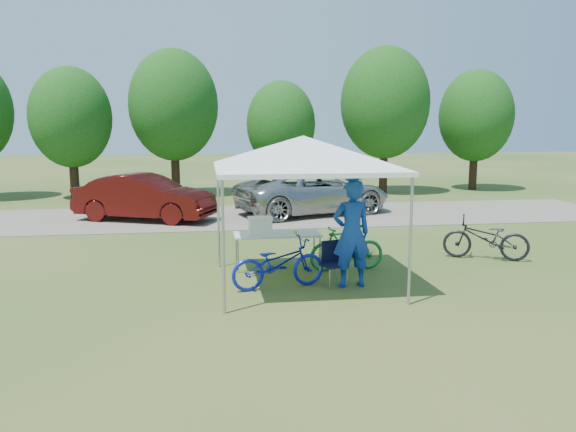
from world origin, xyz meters
The scene contains 14 objects.
ground centered at (0.00, 0.00, 0.00)m, with size 100.00×100.00×0.00m, color #2D5119.
gravel_strip centered at (0.00, 8.00, 0.01)m, with size 24.00×5.00×0.02m, color gray.
canopy centered at (0.00, 0.00, 2.65)m, with size 4.53×4.53×3.00m.
treeline centered at (-0.29, 14.05, 3.53)m, with size 24.89×4.28×6.30m.
folding_table centered at (-0.32, 1.23, 0.68)m, with size 1.76×0.73×0.72m.
folding_chair centered at (0.54, -0.11, 0.47)m, with size 0.51×0.53×0.80m.
cooler centered at (-0.67, 1.23, 0.90)m, with size 0.49×0.33×0.35m.
ice_cream_cup centered at (0.05, 1.18, 0.75)m, with size 0.07×0.07×0.06m, color #BDD331.
cyclist centered at (0.84, -0.32, 0.98)m, with size 0.72×0.47×1.96m, color #13379C.
bike_blue centered at (-0.48, -0.23, 0.46)m, with size 0.61×1.75×0.92m, color #1322AE.
bike_green centered at (1.05, 0.83, 0.47)m, with size 0.44×1.55×0.93m, color #197232.
bike_dark centered at (4.30, 1.30, 0.48)m, with size 0.63×1.81×0.95m, color black.
minivan centered at (1.79, 8.21, 0.74)m, with size 2.40×5.20×1.45m, color #A9A9A5.
sedan centered at (-3.61, 7.66, 0.73)m, with size 1.51×4.32×1.42m, color #4B0E0C.
Camera 1 is at (-1.75, -9.97, 2.89)m, focal length 35.00 mm.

